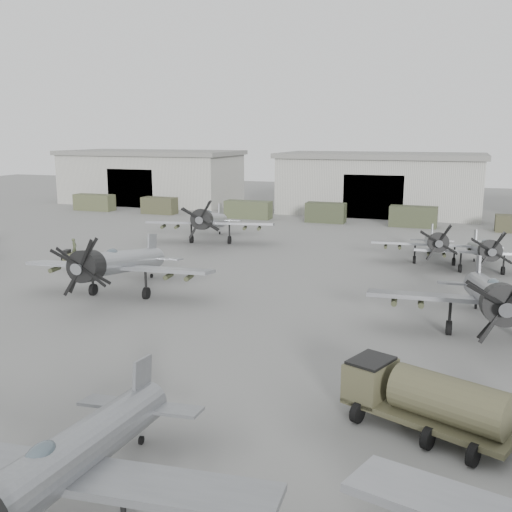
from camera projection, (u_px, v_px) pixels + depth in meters
The scene contains 17 objects.
ground at pixel (200, 377), 27.27m from camera, with size 220.00×220.00×0.00m, color slate.
hangar_left at pixel (152, 177), 95.91m from camera, with size 29.00×14.80×8.70m.
hangar_center at pixel (380, 183), 83.40m from camera, with size 29.00×14.80×8.70m.
support_truck_0 at pixel (94, 202), 86.61m from camera, with size 6.24×2.20×2.43m, color #464A30.
support_truck_1 at pixel (159, 206), 82.93m from camera, with size 5.04×2.20×2.40m, color #3E3F29.
support_truck_2 at pixel (248, 210), 78.38m from camera, with size 6.43×2.20×2.42m, color #41492F.
support_truck_3 at pixel (326, 213), 74.78m from camera, with size 5.16×2.20×2.58m, color #353B27.
support_truck_4 at pixel (413, 217), 71.11m from camera, with size 5.78×2.20×2.59m, color #373C27.
aircraft_near_1 at pixel (56, 468), 15.81m from camera, with size 12.69×11.42×5.05m.
aircraft_mid_1 at pixel (117, 263), 40.09m from camera, with size 13.75×12.37×5.47m.
aircraft_mid_2 at pixel (490, 296), 31.93m from camera, with size 13.77×12.39×5.49m.
aircraft_far_0 at pixel (210, 220), 60.03m from camera, with size 13.69×12.32×5.44m.
aircraft_far_1 at pixel (483, 250), 47.06m from camera, with size 11.24×10.12×4.47m.
aircraft_extra_142 at pixel (435, 242), 50.37m from camera, with size 11.24×10.12×4.47m.
fuel_tanker at pixel (425, 397), 21.97m from camera, with size 6.88×4.43×2.52m.
tug_trailer at pixel (86, 258), 51.40m from camera, with size 5.91×2.16×1.17m.
ground_crew at pixel (74, 248), 53.87m from camera, with size 0.64×0.42×1.76m, color #40472F.
Camera 1 is at (11.09, -23.06, 11.39)m, focal length 40.00 mm.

